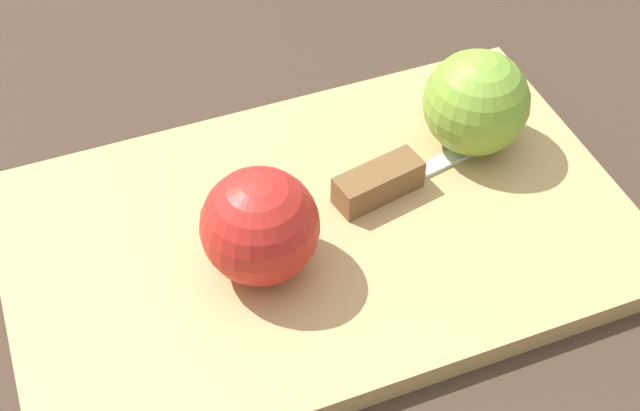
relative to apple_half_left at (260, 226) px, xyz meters
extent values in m
plane|color=#38281E|center=(0.05, 0.02, -0.06)|extent=(4.00, 4.00, 0.00)
cube|color=tan|center=(0.05, 0.02, -0.05)|extent=(0.45, 0.29, 0.02)
sphere|color=red|center=(0.00, 0.00, 0.00)|extent=(0.08, 0.08, 0.08)
cylinder|color=#EFE5C6|center=(0.00, 0.01, 0.00)|extent=(0.07, 0.04, 0.07)
sphere|color=olive|center=(0.19, 0.05, 0.00)|extent=(0.08, 0.08, 0.08)
cylinder|color=#EFE5C6|center=(0.19, 0.06, 0.00)|extent=(0.07, 0.02, 0.07)
cube|color=silver|center=(0.18, 0.04, -0.04)|extent=(0.09, 0.03, 0.00)
cube|color=brown|center=(0.10, 0.03, -0.03)|extent=(0.07, 0.03, 0.02)
camera|label=1|loc=(-0.12, -0.36, 0.43)|focal=50.00mm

